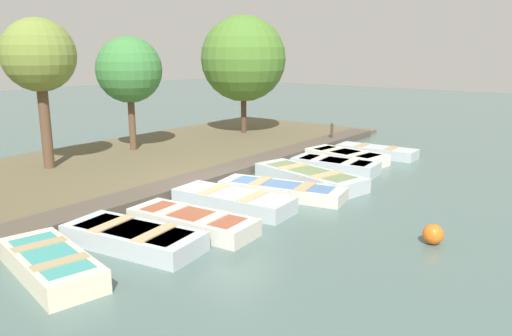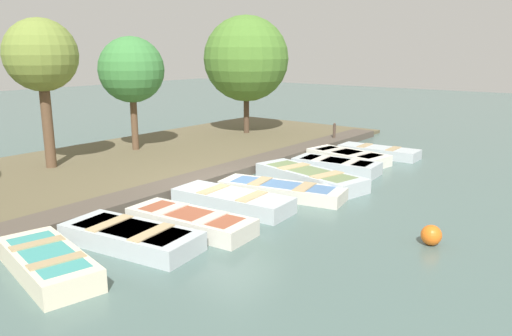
# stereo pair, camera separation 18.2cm
# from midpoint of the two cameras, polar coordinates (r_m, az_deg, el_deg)

# --- Properties ---
(ground_plane) EXTENTS (80.00, 80.00, 0.00)m
(ground_plane) POSITION_cam_midpoint_polar(r_m,az_deg,el_deg) (13.92, -3.11, -2.74)
(ground_plane) COLOR #4C6660
(shore_bank) EXTENTS (8.00, 24.00, 0.14)m
(shore_bank) POSITION_cam_midpoint_polar(r_m,az_deg,el_deg) (17.46, -15.77, 0.33)
(shore_bank) COLOR brown
(shore_bank) RESTS_ON ground_plane
(dock_walkway) EXTENTS (1.00, 21.59, 0.28)m
(dock_walkway) POSITION_cam_midpoint_polar(r_m,az_deg,el_deg) (14.70, -6.87, -1.39)
(dock_walkway) COLOR #51473D
(dock_walkway) RESTS_ON ground_plane
(rowboat_0) EXTENTS (2.82, 1.54, 0.44)m
(rowboat_0) POSITION_cam_midpoint_polar(r_m,az_deg,el_deg) (9.60, -22.92, -10.05)
(rowboat_0) COLOR beige
(rowboat_0) RESTS_ON ground_plane
(rowboat_1) EXTENTS (3.05, 1.60, 0.41)m
(rowboat_1) POSITION_cam_midpoint_polar(r_m,az_deg,el_deg) (10.40, -14.34, -7.66)
(rowboat_1) COLOR #B2BCC1
(rowboat_1) RESTS_ON ground_plane
(rowboat_2) EXTENTS (3.04, 1.29, 0.40)m
(rowboat_2) POSITION_cam_midpoint_polar(r_m,az_deg,el_deg) (11.09, -7.77, -6.06)
(rowboat_2) COLOR beige
(rowboat_2) RESTS_ON ground_plane
(rowboat_3) EXTENTS (3.17, 1.34, 0.42)m
(rowboat_3) POSITION_cam_midpoint_polar(r_m,az_deg,el_deg) (12.45, -3.06, -3.71)
(rowboat_3) COLOR #B2BCC1
(rowboat_3) RESTS_ON ground_plane
(rowboat_4) EXTENTS (3.56, 1.68, 0.36)m
(rowboat_4) POSITION_cam_midpoint_polar(r_m,az_deg,el_deg) (13.48, 2.61, -2.50)
(rowboat_4) COLOR beige
(rowboat_4) RESTS_ON ground_plane
(rowboat_5) EXTENTS (3.72, 1.92, 0.43)m
(rowboat_5) POSITION_cam_midpoint_polar(r_m,az_deg,el_deg) (14.75, 5.76, -1.01)
(rowboat_5) COLOR #B2BCC1
(rowboat_5) RESTS_ON ground_plane
(rowboat_6) EXTENTS (2.82, 1.32, 0.42)m
(rowboat_6) POSITION_cam_midpoint_polar(r_m,az_deg,el_deg) (16.29, 8.70, 0.27)
(rowboat_6) COLOR #B2BCC1
(rowboat_6) RESTS_ON ground_plane
(rowboat_7) EXTENTS (2.96, 1.59, 0.40)m
(rowboat_7) POSITION_cam_midpoint_polar(r_m,az_deg,el_deg) (17.80, 10.01, 1.30)
(rowboat_7) COLOR silver
(rowboat_7) RESTS_ON ground_plane
(rowboat_8) EXTENTS (2.94, 1.07, 0.37)m
(rowboat_8) POSITION_cam_midpoint_polar(r_m,az_deg,el_deg) (19.05, 13.35, 1.88)
(rowboat_8) COLOR #B2BCC1
(rowboat_8) RESTS_ON ground_plane
(mooring_post_far) EXTENTS (0.12, 0.12, 0.90)m
(mooring_post_far) POSITION_cam_midpoint_polar(r_m,az_deg,el_deg) (21.07, 8.41, 3.94)
(mooring_post_far) COLOR #47382D
(mooring_post_far) RESTS_ON ground_plane
(buoy) EXTENTS (0.42, 0.42, 0.42)m
(buoy) POSITION_cam_midpoint_polar(r_m,az_deg,el_deg) (10.80, 19.13, -7.16)
(buoy) COLOR orange
(buoy) RESTS_ON ground_plane
(park_tree_left) EXTENTS (2.25, 2.25, 4.83)m
(park_tree_left) POSITION_cam_midpoint_polar(r_m,az_deg,el_deg) (17.09, -23.86, 11.53)
(park_tree_left) COLOR brown
(park_tree_left) RESTS_ON ground_plane
(park_tree_center) EXTENTS (2.42, 2.42, 4.35)m
(park_tree_center) POSITION_cam_midpoint_polar(r_m,az_deg,el_deg) (19.30, -14.57, 10.76)
(park_tree_center) COLOR brown
(park_tree_center) RESTS_ON ground_plane
(park_tree_right) EXTENTS (3.77, 3.77, 5.35)m
(park_tree_right) POSITION_cam_midpoint_polar(r_m,az_deg,el_deg) (22.69, -1.69, 12.36)
(park_tree_right) COLOR #4C3828
(park_tree_right) RESTS_ON ground_plane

